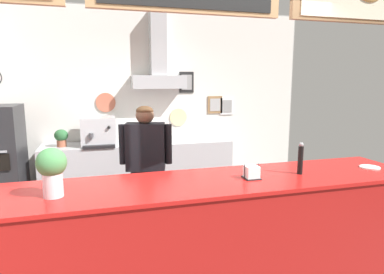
% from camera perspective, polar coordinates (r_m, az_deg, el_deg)
% --- Properties ---
extents(back_wall_assembly, '(5.26, 2.85, 2.94)m').
position_cam_1_polar(back_wall_assembly, '(5.17, -7.94, 6.60)').
color(back_wall_assembly, gray).
rests_on(back_wall_assembly, ground_plane).
extents(service_counter, '(3.83, 0.75, 1.06)m').
position_cam_1_polar(service_counter, '(2.83, 0.39, -17.99)').
color(service_counter, '#B21916').
rests_on(service_counter, ground_plane).
extents(back_prep_counter, '(2.77, 0.61, 0.93)m').
position_cam_1_polar(back_prep_counter, '(5.13, -8.96, -6.13)').
color(back_prep_counter, '#B7BABF').
rests_on(back_prep_counter, ground_plane).
extents(shop_worker, '(0.57, 0.31, 1.58)m').
position_cam_1_polar(shop_worker, '(3.76, -7.89, -5.78)').
color(shop_worker, '#232328').
rests_on(shop_worker, ground_plane).
extents(espresso_machine, '(0.47, 0.52, 0.40)m').
position_cam_1_polar(espresso_machine, '(4.93, -15.79, 0.96)').
color(espresso_machine, silver).
rests_on(espresso_machine, back_prep_counter).
extents(potted_sage, '(0.18, 0.18, 0.24)m').
position_cam_1_polar(potted_sage, '(4.96, -21.56, -0.01)').
color(potted_sage, '#9E563D').
rests_on(potted_sage, back_prep_counter).
extents(potted_basil, '(0.15, 0.15, 0.19)m').
position_cam_1_polar(potted_basil, '(5.02, -10.42, 0.32)').
color(potted_basil, beige).
rests_on(potted_basil, back_prep_counter).
extents(napkin_holder, '(0.13, 0.12, 0.12)m').
position_cam_1_polar(napkin_holder, '(2.75, 10.19, -6.05)').
color(napkin_holder, '#262628').
rests_on(napkin_holder, service_counter).
extents(condiment_plate, '(0.17, 0.17, 0.01)m').
position_cam_1_polar(condiment_plate, '(3.44, 28.25, -4.59)').
color(condiment_plate, white).
rests_on(condiment_plate, service_counter).
extents(pepper_grinder, '(0.04, 0.04, 0.27)m').
position_cam_1_polar(pepper_grinder, '(2.95, 18.15, -3.52)').
color(pepper_grinder, black).
rests_on(pepper_grinder, service_counter).
extents(basil_vase, '(0.20, 0.20, 0.34)m').
position_cam_1_polar(basil_vase, '(2.44, -22.93, -5.29)').
color(basil_vase, silver).
rests_on(basil_vase, service_counter).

